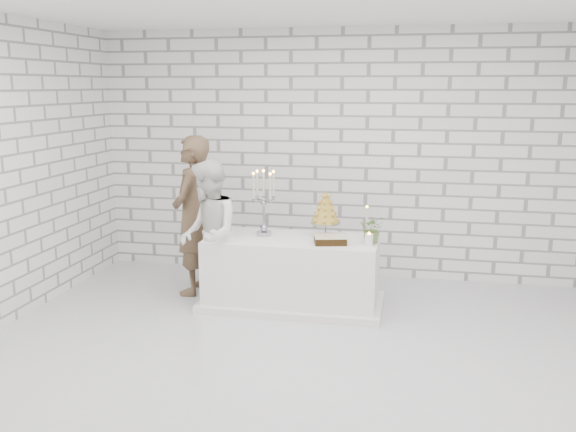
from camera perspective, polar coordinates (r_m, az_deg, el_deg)
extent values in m
cube|color=silver|center=(5.62, 1.47, -12.61)|extent=(6.00, 5.00, 0.01)
cube|color=white|center=(7.64, 4.84, 5.59)|extent=(6.00, 0.01, 3.00)
cube|color=white|center=(2.81, -7.40, -5.33)|extent=(6.00, 0.01, 3.00)
cube|color=white|center=(6.68, 0.38, -5.15)|extent=(1.80, 0.80, 0.75)
imported|color=brown|center=(7.09, -8.71, 0.04)|extent=(0.43, 0.65, 1.79)
imported|color=white|center=(6.58, -7.27, -1.74)|extent=(0.83, 0.93, 1.58)
cube|color=black|center=(6.35, 3.87, -2.18)|extent=(0.36, 0.29, 0.08)
cylinder|color=white|center=(6.30, 7.39, -2.19)|extent=(0.10, 0.10, 0.12)
cylinder|color=beige|center=(6.63, 7.19, -0.59)|extent=(0.06, 0.06, 0.32)
imported|color=#456030|center=(6.40, 7.76, -1.17)|extent=(0.27, 0.23, 0.29)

